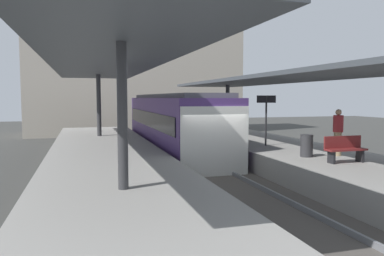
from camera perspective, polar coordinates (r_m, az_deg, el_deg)
name	(u,v)px	position (r m, az deg, el deg)	size (l,w,h in m)	color
ground_plane	(209,178)	(14.69, 2.66, -7.61)	(80.00, 80.00, 0.00)	#383835
platform_left	(109,171)	(13.85, -12.46, -6.36)	(4.40, 28.00, 1.00)	gray
platform_right	(296,161)	(16.21, 15.52, -4.82)	(4.40, 28.00, 1.00)	gray
track_ballast	(209,176)	(14.67, 2.66, -7.23)	(3.20, 28.00, 0.20)	#4C4742
rail_near_side	(192,172)	(14.42, -0.06, -6.74)	(0.08, 28.00, 0.14)	slate
rail_far_side	(227,170)	(14.88, 5.30, -6.41)	(0.08, 28.00, 0.14)	slate
commuter_train	(173,123)	(20.21, -2.90, 0.70)	(2.78, 13.40, 3.10)	#472D6B
canopy_left	(105,64)	(15.05, -13.09, 9.45)	(4.18, 21.00, 3.54)	#333335
canopy_right	(280,80)	(17.22, 13.30, 7.18)	(4.18, 21.00, 3.03)	#333335
platform_bench	(345,148)	(13.25, 22.18, -2.87)	(1.40, 0.41, 0.86)	black
platform_sign	(266,109)	(16.83, 11.21, 2.87)	(0.90, 0.08, 2.21)	#262628
litter_bin	(307,146)	(14.05, 17.01, -2.58)	(0.44, 0.44, 0.80)	#2D2D30
passenger_near_bench	(338,132)	(14.64, 21.30, -0.51)	(0.36, 0.36, 1.70)	#998460
station_building_backdrop	(136,71)	(33.97, -8.56, 8.62)	(18.00, 6.00, 11.00)	#A89E8E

